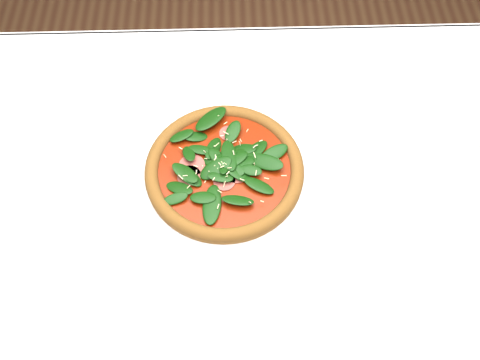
{
  "coord_description": "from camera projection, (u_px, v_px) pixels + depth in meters",
  "views": [
    {
      "loc": [
        -0.04,
        -0.45,
        1.54
      ],
      "look_at": [
        -0.03,
        0.02,
        0.77
      ],
      "focal_mm": 40.0,
      "sensor_mm": 36.0,
      "label": 1
    }
  ],
  "objects": [
    {
      "name": "pizza",
      "position": [
        224.0,
        168.0,
        0.91
      ],
      "size": [
        0.31,
        0.31,
        0.04
      ],
      "rotation": [
        0.0,
        0.0,
        -0.16
      ],
      "color": "olive",
      "rests_on": "plate"
    },
    {
      "name": "plate",
      "position": [
        225.0,
        174.0,
        0.92
      ],
      "size": [
        0.31,
        0.31,
        0.01
      ],
      "color": "silver",
      "rests_on": "dining_table"
    },
    {
      "name": "saucer_far",
      "position": [
        458.0,
        118.0,
        0.98
      ],
      "size": [
        0.13,
        0.13,
        0.01
      ],
      "color": "silver",
      "rests_on": "dining_table"
    },
    {
      "name": "ground",
      "position": [
        249.0,
        323.0,
        1.55
      ],
      "size": [
        6.0,
        6.0,
        0.0
      ],
      "primitive_type": "plane",
      "color": "brown",
      "rests_on": "ground"
    },
    {
      "name": "dining_table",
      "position": [
        254.0,
        222.0,
        0.99
      ],
      "size": [
        1.21,
        0.81,
        0.75
      ],
      "color": "white",
      "rests_on": "ground"
    }
  ]
}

